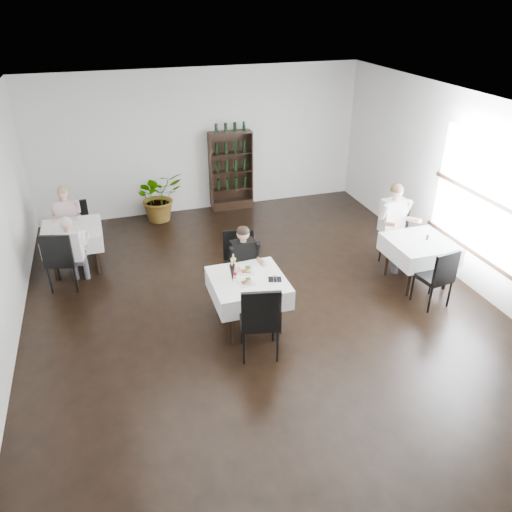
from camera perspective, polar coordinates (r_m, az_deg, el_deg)
The scene contains 24 objects.
room_shell at distance 6.75m, azimuth 1.47°, elevation 3.14°, with size 9.00×9.00×9.00m.
window_right at distance 8.46m, azimuth 24.53°, elevation 5.86°, with size 0.06×2.30×1.85m.
wine_shelf at distance 11.00m, azimuth -2.88°, elevation 9.62°, with size 0.90×0.28×1.75m.
main_table at distance 7.09m, azimuth -0.92°, elevation -3.61°, with size 1.03×1.03×0.77m.
left_table at distance 9.11m, azimuth -20.24°, elevation 2.18°, with size 0.98×0.98×0.77m.
right_table at distance 8.54m, azimuth 18.14°, elevation 0.77°, with size 0.98×0.98×0.77m.
potted_tree at distance 10.67m, azimuth -11.04°, elevation 6.70°, with size 0.95×0.82×1.06m, color #275D1F.
main_chair_far at distance 7.83m, azimuth -1.97°, elevation -0.44°, with size 0.58×0.58×1.06m.
main_chair_near at distance 6.46m, azimuth 0.46°, elevation -7.06°, with size 0.60×0.60×1.10m.
left_chair_far at distance 9.91m, azimuth -19.58°, elevation 3.70°, with size 0.46×0.46×0.89m.
left_chair_near at distance 8.51m, azimuth -21.39°, elevation -0.12°, with size 0.58×0.58×1.04m.
right_chair_far at distance 9.02m, azimuth 15.72°, elevation 2.34°, with size 0.56×0.56×1.01m.
right_chair_near at distance 8.01m, azimuth 20.10°, elevation -2.00°, with size 0.51×0.51×0.98m.
diner_main at distance 7.48m, azimuth -1.28°, elevation -0.56°, with size 0.51×0.51×1.31m.
diner_left_far at distance 9.59m, azimuth -20.79°, elevation 4.26°, with size 0.49×0.49×1.30m.
diner_left_near at distance 8.45m, azimuth -20.32°, elevation 1.05°, with size 0.52×0.54×1.28m.
diner_right_far at distance 8.89m, azimuth 15.65°, elevation 4.02°, with size 0.59×0.60×1.49m.
plate_far at distance 7.18m, azimuth -1.10°, elevation -1.66°, with size 0.26×0.26×0.07m.
plate_near at distance 6.90m, azimuth -1.09°, elevation -2.98°, with size 0.25×0.25×0.07m.
pilsner_dark at distance 6.87m, azimuth -2.73°, elevation -1.99°, with size 0.08×0.08×0.34m.
pilsner_lager at distance 7.03m, azimuth -2.59°, elevation -1.24°, with size 0.08×0.08×0.34m.
coke_bottle at distance 6.98m, azimuth -2.42°, elevation -1.84°, with size 0.06×0.06×0.24m.
napkin_cutlery at distance 6.99m, azimuth 2.17°, elevation -2.66°, with size 0.22×0.20×0.02m.
pepper_mill at distance 8.52m, azimuth 18.99°, elevation 2.01°, with size 0.03×0.03×0.09m, color black.
Camera 1 is at (-1.99, -5.77, 4.38)m, focal length 35.00 mm.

